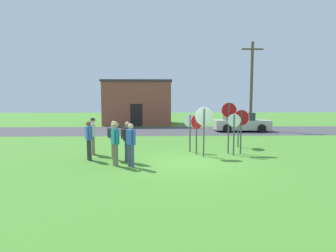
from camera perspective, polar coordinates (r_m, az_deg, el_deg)
name	(u,v)px	position (r m, az deg, el deg)	size (l,w,h in m)	color
ground_plane	(186,162)	(12.09, 3.69, -7.19)	(80.00, 80.00, 0.00)	#47842D
street_asphalt	(173,131)	(23.38, 1.05, -0.93)	(60.00, 6.40, 0.01)	#424247
building_background	(138,103)	(29.39, -5.94, 4.66)	(6.69, 5.11, 4.37)	brown
utility_pole	(251,84)	(25.08, 16.23, 7.98)	(1.80, 0.24, 7.25)	brown
parked_car_on_street	(241,123)	(23.73, 14.24, 0.65)	(4.36, 2.12, 1.51)	#B7B2A3
stop_sign_far_back	(204,122)	(13.08, 7.15, 0.70)	(0.83, 0.21, 2.27)	#474C4C
stop_sign_leaning_right	(229,119)	(14.07, 11.97, 1.44)	(0.75, 0.09, 2.46)	#474C4C
stop_sign_tallest	(241,124)	(14.08, 14.31, 0.47)	(0.80, 0.10, 2.13)	#474C4C
stop_sign_nearest	(190,127)	(14.25, 4.40, -0.12)	(0.64, 0.11, 1.88)	#474C4C
stop_sign_leaning_left	(234,128)	(13.66, 12.96, -0.35)	(0.56, 0.27, 1.94)	#474C4C
stop_sign_rear_left	(239,123)	(15.96, 13.82, 0.59)	(0.47, 0.77, 1.95)	#474C4C
stop_sign_center_cluster	(196,127)	(13.56, 5.67, -0.28)	(0.48, 0.58, 1.90)	#474C4C
person_in_blue	(89,138)	(12.76, -15.43, -2.36)	(0.36, 0.51, 1.69)	#2D2D33
person_in_teal	(115,141)	(11.45, -10.45, -2.98)	(0.37, 0.51, 1.74)	#7A6B56
person_near_signs	(131,143)	(11.20, -7.39, -3.30)	(0.39, 0.47, 1.69)	#4C5670
person_holding_notes	(113,137)	(12.57, -10.79, -2.23)	(0.46, 0.50, 1.69)	#7A6B56
person_with_sunhat	(93,133)	(13.95, -14.74, -1.43)	(0.42, 0.56, 1.74)	#7A6B56
person_on_left	(127,139)	(12.10, -8.12, -2.50)	(0.47, 0.49, 1.69)	#4C5670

